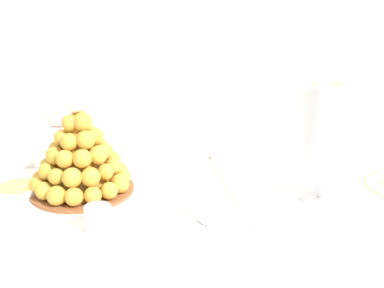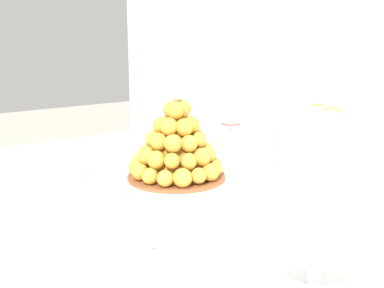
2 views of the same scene
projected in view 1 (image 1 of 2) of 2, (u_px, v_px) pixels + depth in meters
The scene contains 8 objects.
buffet_table at pixel (173, 248), 1.07m from camera, with size 1.55×0.94×0.78m.
serving_tray at pixel (104, 198), 1.07m from camera, with size 0.58×0.44×0.02m.
croquembouche at pixel (80, 157), 1.07m from camera, with size 0.23×0.23×0.22m.
dessert_cup_mid_left at pixel (98, 219), 0.92m from camera, with size 0.05×0.05×0.05m.
dessert_cup_centre at pixel (211, 208), 0.96m from camera, with size 0.05×0.05×0.06m.
creme_brulee_ramekin at pixel (18, 190), 1.08m from camera, with size 0.10×0.10×0.02m.
macaron_goblet at pixel (327, 131), 1.02m from camera, with size 0.13×0.13×0.27m.
wine_glass at pixel (59, 117), 1.25m from camera, with size 0.07×0.07×0.17m.
Camera 1 is at (-0.10, -0.93, 1.25)m, focal length 44.83 mm.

